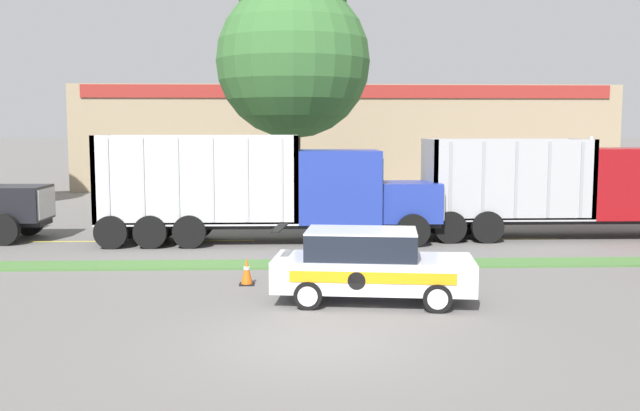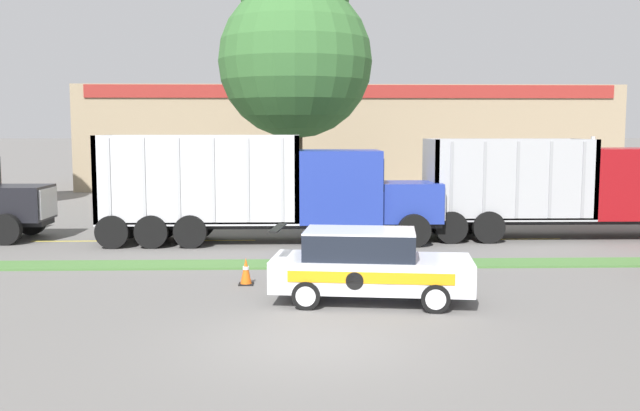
# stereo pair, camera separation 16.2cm
# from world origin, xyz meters

# --- Properties ---
(ground_plane) EXTENTS (600.00, 600.00, 0.00)m
(ground_plane) POSITION_xyz_m (0.00, 0.00, 0.00)
(ground_plane) COLOR slate
(grass_verge) EXTENTS (120.00, 1.27, 0.06)m
(grass_verge) POSITION_xyz_m (0.00, 7.42, 0.03)
(grass_verge) COLOR #477538
(grass_verge) RESTS_ON ground_plane
(centre_line_3) EXTENTS (2.40, 0.14, 0.01)m
(centre_line_3) POSITION_xyz_m (-8.44, 12.05, 0.00)
(centre_line_3) COLOR yellow
(centre_line_3) RESTS_ON ground_plane
(centre_line_4) EXTENTS (2.40, 0.14, 0.01)m
(centre_line_4) POSITION_xyz_m (-3.04, 12.05, 0.00)
(centre_line_4) COLOR yellow
(centre_line_4) RESTS_ON ground_plane
(centre_line_5) EXTENTS (2.40, 0.14, 0.01)m
(centre_line_5) POSITION_xyz_m (2.36, 12.05, 0.00)
(centre_line_5) COLOR yellow
(centre_line_5) RESTS_ON ground_plane
(centre_line_6) EXTENTS (2.40, 0.14, 0.01)m
(centre_line_6) POSITION_xyz_m (7.76, 12.05, 0.00)
(centre_line_6) COLOR yellow
(centre_line_6) RESTS_ON ground_plane
(dump_truck_lead) EXTENTS (10.86, 2.73, 3.64)m
(dump_truck_lead) POSITION_xyz_m (10.61, 12.40, 1.71)
(dump_truck_lead) COLOR black
(dump_truck_lead) RESTS_ON ground_plane
(dump_truck_mid) EXTENTS (11.61, 2.56, 3.68)m
(dump_truck_mid) POSITION_xyz_m (-0.37, 11.61, 1.67)
(dump_truck_mid) COLOR black
(dump_truck_mid) RESTS_ON ground_plane
(rally_car) EXTENTS (4.65, 2.34, 1.67)m
(rally_car) POSITION_xyz_m (1.24, 3.02, 0.84)
(rally_car) COLOR silver
(rally_car) RESTS_ON ground_plane
(traffic_cone) EXTENTS (0.37, 0.37, 0.68)m
(traffic_cone) POSITION_xyz_m (-1.64, 4.89, 0.34)
(traffic_cone) COLOR black
(traffic_cone) RESTS_ON ground_plane
(store_building_backdrop) EXTENTS (34.38, 12.10, 6.65)m
(store_building_backdrop) POSITION_xyz_m (2.94, 37.51, 3.33)
(store_building_backdrop) COLOR #9E896B
(store_building_backdrop) RESTS_ON ground_plane
(tree_behind_left) EXTENTS (6.78, 6.78, 11.95)m
(tree_behind_left) POSITION_xyz_m (-0.46, 19.10, 7.54)
(tree_behind_left) COLOR #473828
(tree_behind_left) RESTS_ON ground_plane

